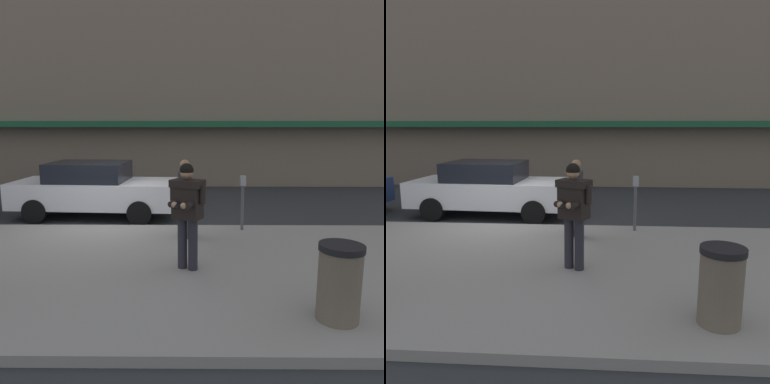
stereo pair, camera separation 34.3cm
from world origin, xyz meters
The scene contains 9 objects.
ground_plane centered at (0.00, 0.00, 0.00)m, with size 80.00×80.00×0.00m, color #2B2D30.
sidewalk centered at (1.00, -2.85, 0.07)m, with size 32.00×5.30×0.14m, color gray.
curb_paint_line centered at (1.00, 0.05, 0.00)m, with size 28.00×0.12×0.01m, color silver.
storefront_facade centered at (1.00, 8.49, 7.34)m, with size 28.00×4.70×14.70m.
parked_sedan_mid centered at (-0.76, 1.25, 0.79)m, with size 4.60×2.13×1.54m.
man_texting_on_phone centered at (1.92, -3.04, 1.25)m, with size 0.62×0.65×1.81m.
pedestrian_with_bag centered at (1.84, -1.23, 1.11)m, with size 0.33×0.72×1.70m.
parking_meter centered at (3.15, -0.60, 0.97)m, with size 0.12×0.18×1.27m.
trash_bin centered at (3.84, -4.70, 0.63)m, with size 0.55×0.55×0.98m.
Camera 1 is at (2.06, -9.07, 2.54)m, focal length 35.00 mm.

